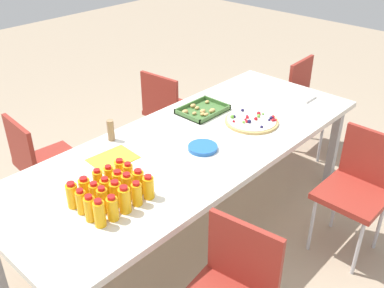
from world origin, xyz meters
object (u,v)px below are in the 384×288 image
Objects in this scene: juice_bottle_0 at (99,214)px; juice_bottle_18 at (109,177)px; chair_near_right at (359,184)px; juice_bottle_10 at (81,202)px; juice_bottle_3 at (137,194)px; chair_far_left at (41,160)px; juice_bottle_5 at (90,209)px; fruit_pizza at (252,121)px; juice_bottle_17 at (98,182)px; chair_far_right at (169,108)px; juice_bottle_12 at (106,189)px; napkin_stack at (303,97)px; chair_end at (310,98)px; juice_bottle_4 at (149,187)px; snack_tray at (202,110)px; juice_bottle_9 at (139,182)px; juice_bottle_8 at (127,186)px; juice_bottle_13 at (118,182)px; party_table at (193,149)px; juice_bottle_15 at (73,195)px; juice_bottle_6 at (103,200)px; paper_folder at (113,159)px; juice_bottle_16 at (85,189)px; juice_bottle_14 at (129,176)px; juice_bottle_1 at (113,208)px; juice_bottle_11 at (95,195)px; juice_bottle_7 at (116,194)px; juice_bottle_19 at (120,171)px; cardboard_tube at (111,130)px; plate_stack at (203,148)px.

juice_bottle_0 is 1.12× the size of juice_bottle_18.
chair_near_right is 1.73m from juice_bottle_10.
juice_bottle_0 is 1.10× the size of juice_bottle_3.
chair_far_left is 5.75× the size of juice_bottle_5.
juice_bottle_17 is at bearing 174.45° from fruit_pizza.
chair_far_right is 6.11× the size of juice_bottle_3.
napkin_stack is at bearing -2.65° from juice_bottle_12.
chair_end is at bearing -46.29° from chair_near_right.
juice_bottle_5 reaches higher than juice_bottle_12.
juice_bottle_12 reaches higher than napkin_stack.
juice_bottle_4 is at bearing -25.90° from juice_bottle_10.
snack_tray is (-0.26, 1.11, 0.25)m from chair_near_right.
juice_bottle_4 is 0.07m from juice_bottle_9.
juice_bottle_12 is (-0.14, -0.96, 0.30)m from chair_far_left.
juice_bottle_8 is (0.23, 0.07, 0.00)m from juice_bottle_0.
juice_bottle_13 reaches higher than napkin_stack.
juice_bottle_15 is (-0.88, -0.00, 0.12)m from party_table.
juice_bottle_6 reaches higher than juice_bottle_4.
juice_bottle_8 is (0.00, 0.08, 0.01)m from juice_bottle_3.
paper_folder is at bearing -177.47° from snack_tray.
juice_bottle_9 reaches higher than juice_bottle_3.
juice_bottle_16 reaches higher than chair_near_right.
fruit_pizza is at bearing 5.21° from chair_end.
juice_bottle_14 reaches higher than chair_far_right.
juice_bottle_5 is 1.32m from snack_tray.
juice_bottle_13 reaches higher than fruit_pizza.
juice_bottle_3 is 0.90× the size of juice_bottle_14.
juice_bottle_1 is (-1.40, -1.05, 0.30)m from chair_far_right.
chair_end is at bearing 2.78° from juice_bottle_10.
party_table is 0.49m from fruit_pizza.
chair_near_right is 1.70m from juice_bottle_16.
chair_near_right is 1.66m from juice_bottle_11.
juice_bottle_19 is (0.15, 0.15, -0.00)m from juice_bottle_7.
chair_end is 5.99× the size of juice_bottle_19.
juice_bottle_18 is 0.51m from cardboard_tube.
juice_bottle_12 is 0.62m from cardboard_tube.
juice_bottle_8 is 0.63m from cardboard_tube.
snack_tray is at bearing 106.74° from fruit_pizza.
chair_far_right is 2.47× the size of snack_tray.
plate_stack is at bearing -9.51° from juice_bottle_18.
juice_bottle_8 is 1.09m from snack_tray.
chair_far_left is 1.48m from fruit_pizza.
juice_bottle_7 is at bearing -2.76° from juice_bottle_6.
juice_bottle_17 is 0.71m from plate_stack.
juice_bottle_3 and juice_bottle_4 have the same top height.
juice_bottle_15 is (-0.15, 0.07, 0.01)m from juice_bottle_12.
juice_bottle_13 is 1.07m from snack_tray.
plate_stack is at bearing -137.78° from snack_tray.
party_table is 19.18× the size of juice_bottle_18.
cardboard_tube is at bearing 58.17° from juice_bottle_19.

